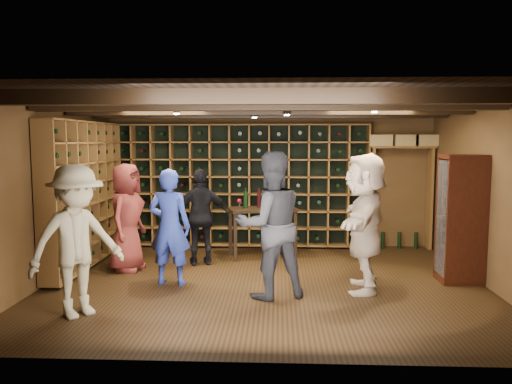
{
  "coord_description": "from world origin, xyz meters",
  "views": [
    {
      "loc": [
        0.18,
        -6.76,
        1.98
      ],
      "look_at": [
        -0.13,
        0.2,
        1.25
      ],
      "focal_mm": 35.0,
      "sensor_mm": 36.0,
      "label": 1
    }
  ],
  "objects_px": {
    "guest_beige": "(365,222)",
    "guest_woman_black": "(201,217)",
    "display_cabinet": "(460,221)",
    "man_grey_suit": "(270,225)",
    "man_blue_shirt": "(170,227)",
    "guest_red_floral": "(127,217)",
    "tasting_table": "(262,213)",
    "guest_khaki": "(76,241)"
  },
  "relations": [
    {
      "from": "guest_khaki",
      "to": "guest_red_floral",
      "type": "bearing_deg",
      "value": 43.22
    },
    {
      "from": "tasting_table",
      "to": "guest_woman_black",
      "type": "bearing_deg",
      "value": -163.82
    },
    {
      "from": "man_grey_suit",
      "to": "guest_khaki",
      "type": "height_order",
      "value": "man_grey_suit"
    },
    {
      "from": "man_grey_suit",
      "to": "guest_woman_black",
      "type": "distance_m",
      "value": 1.96
    },
    {
      "from": "man_blue_shirt",
      "to": "guest_woman_black",
      "type": "distance_m",
      "value": 1.12
    },
    {
      "from": "display_cabinet",
      "to": "tasting_table",
      "type": "height_order",
      "value": "display_cabinet"
    },
    {
      "from": "display_cabinet",
      "to": "guest_khaki",
      "type": "relative_size",
      "value": 1.02
    },
    {
      "from": "man_grey_suit",
      "to": "guest_khaki",
      "type": "bearing_deg",
      "value": -0.21
    },
    {
      "from": "guest_beige",
      "to": "guest_khaki",
      "type": "bearing_deg",
      "value": -61.24
    },
    {
      "from": "display_cabinet",
      "to": "guest_woman_black",
      "type": "distance_m",
      "value": 3.83
    },
    {
      "from": "display_cabinet",
      "to": "guest_red_floral",
      "type": "height_order",
      "value": "display_cabinet"
    },
    {
      "from": "guest_woman_black",
      "to": "guest_beige",
      "type": "relative_size",
      "value": 0.84
    },
    {
      "from": "guest_woman_black",
      "to": "guest_khaki",
      "type": "distance_m",
      "value": 2.59
    },
    {
      "from": "guest_beige",
      "to": "guest_woman_black",
      "type": "bearing_deg",
      "value": -107.72
    },
    {
      "from": "man_blue_shirt",
      "to": "tasting_table",
      "type": "xyz_separation_m",
      "value": [
        1.21,
        1.66,
        -0.05
      ]
    },
    {
      "from": "guest_red_floral",
      "to": "guest_khaki",
      "type": "bearing_deg",
      "value": -170.07
    },
    {
      "from": "man_grey_suit",
      "to": "guest_red_floral",
      "type": "distance_m",
      "value": 2.5
    },
    {
      "from": "man_blue_shirt",
      "to": "guest_red_floral",
      "type": "relative_size",
      "value": 0.98
    },
    {
      "from": "guest_woman_black",
      "to": "guest_beige",
      "type": "distance_m",
      "value": 2.66
    },
    {
      "from": "display_cabinet",
      "to": "tasting_table",
      "type": "distance_m",
      "value": 3.12
    },
    {
      "from": "man_blue_shirt",
      "to": "guest_red_floral",
      "type": "bearing_deg",
      "value": -34.04
    },
    {
      "from": "guest_khaki",
      "to": "display_cabinet",
      "type": "bearing_deg",
      "value": -29.58
    },
    {
      "from": "man_blue_shirt",
      "to": "guest_beige",
      "type": "height_order",
      "value": "guest_beige"
    },
    {
      "from": "guest_woman_black",
      "to": "man_blue_shirt",
      "type": "bearing_deg",
      "value": 61.7
    },
    {
      "from": "guest_red_floral",
      "to": "guest_woman_black",
      "type": "height_order",
      "value": "guest_red_floral"
    },
    {
      "from": "guest_woman_black",
      "to": "tasting_table",
      "type": "bearing_deg",
      "value": -162.87
    },
    {
      "from": "man_blue_shirt",
      "to": "guest_red_floral",
      "type": "distance_m",
      "value": 1.06
    },
    {
      "from": "display_cabinet",
      "to": "guest_woman_black",
      "type": "relative_size",
      "value": 1.15
    },
    {
      "from": "guest_red_floral",
      "to": "guest_beige",
      "type": "height_order",
      "value": "guest_beige"
    },
    {
      "from": "guest_red_floral",
      "to": "tasting_table",
      "type": "bearing_deg",
      "value": -55.44
    },
    {
      "from": "display_cabinet",
      "to": "man_grey_suit",
      "type": "height_order",
      "value": "man_grey_suit"
    },
    {
      "from": "man_grey_suit",
      "to": "guest_khaki",
      "type": "distance_m",
      "value": 2.29
    },
    {
      "from": "display_cabinet",
      "to": "guest_red_floral",
      "type": "bearing_deg",
      "value": 175.4
    },
    {
      "from": "man_grey_suit",
      "to": "guest_beige",
      "type": "bearing_deg",
      "value": 175.82
    },
    {
      "from": "guest_khaki",
      "to": "tasting_table",
      "type": "distance_m",
      "value": 3.55
    },
    {
      "from": "guest_woman_black",
      "to": "guest_khaki",
      "type": "height_order",
      "value": "guest_khaki"
    },
    {
      "from": "guest_khaki",
      "to": "man_grey_suit",
      "type": "bearing_deg",
      "value": -28.16
    },
    {
      "from": "guest_red_floral",
      "to": "tasting_table",
      "type": "height_order",
      "value": "guest_red_floral"
    },
    {
      "from": "man_grey_suit",
      "to": "tasting_table",
      "type": "relative_size",
      "value": 1.51
    },
    {
      "from": "man_grey_suit",
      "to": "guest_red_floral",
      "type": "xyz_separation_m",
      "value": [
        -2.19,
        1.2,
        -0.11
      ]
    },
    {
      "from": "man_blue_shirt",
      "to": "guest_red_floral",
      "type": "height_order",
      "value": "guest_red_floral"
    },
    {
      "from": "tasting_table",
      "to": "man_blue_shirt",
      "type": "bearing_deg",
      "value": -141.38
    }
  ]
}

